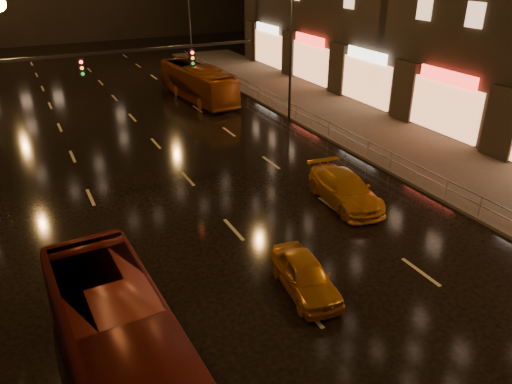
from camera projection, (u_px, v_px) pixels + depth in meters
ground at (165, 154)px, 29.60m from camera, size 140.00×140.00×0.00m
sidewalk_right at (400, 144)px, 30.93m from camera, size 7.00×70.00×0.15m
traffic_signal at (62, 84)px, 25.52m from camera, size 15.31×0.32×6.20m
railing_right at (329, 125)px, 31.67m from camera, size 0.05×56.00×1.00m
bus_red at (135, 381)px, 11.95m from camera, size 3.07×11.14×3.07m
bus_curb at (197, 83)px, 39.88m from camera, size 3.20×10.13×2.78m
taxi_near at (305, 275)px, 17.40m from camera, size 1.99×3.92×1.28m
taxi_far at (345, 189)px, 23.53m from camera, size 2.49×5.09×1.42m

